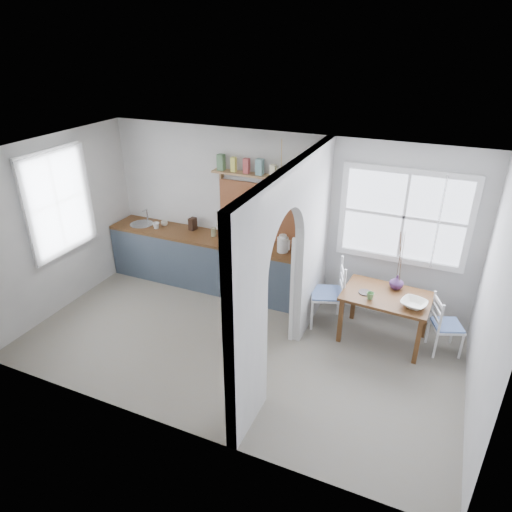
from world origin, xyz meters
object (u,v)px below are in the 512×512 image
at_px(chair_left, 327,293).
at_px(vase, 397,282).
at_px(chair_right, 447,325).
at_px(kettle, 283,243).
at_px(dining_table, 384,317).

height_order(chair_left, vase, chair_left).
xyz_separation_m(chair_left, chair_right, (1.64, -0.02, -0.09)).
distance_m(chair_left, kettle, 0.98).
distance_m(dining_table, kettle, 1.79).
bearing_deg(kettle, dining_table, -17.21).
height_order(chair_right, kettle, kettle).
height_order(chair_right, vase, vase).
height_order(dining_table, kettle, kettle).
bearing_deg(vase, kettle, 176.50).
relative_size(dining_table, kettle, 4.19).
height_order(kettle, vase, kettle).
height_order(chair_left, kettle, kettle).
bearing_deg(kettle, vase, -9.08).
distance_m(dining_table, chair_right, 0.81).
bearing_deg(chair_right, dining_table, 73.66).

